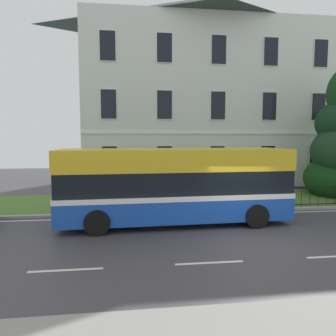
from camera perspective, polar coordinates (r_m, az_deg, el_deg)
ground_plane at (r=12.42m, az=13.47°, el=-11.42°), size 60.00×56.00×0.18m
georgian_townhouse at (r=25.67m, az=6.54°, el=13.93°), size 18.44×8.50×14.36m
iron_verge_railing at (r=16.02m, az=14.86°, el=-5.27°), size 15.52×0.04×0.97m
single_decker_bus at (r=12.92m, az=1.28°, el=-3.04°), size 9.52×2.89×3.13m
litter_bin at (r=15.29m, az=-6.33°, el=-5.35°), size 0.47×0.47×1.15m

